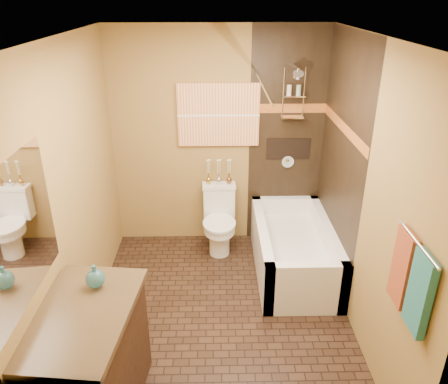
{
  "coord_description": "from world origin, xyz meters",
  "views": [
    {
      "loc": [
        -0.03,
        -3.23,
        2.8
      ],
      "look_at": [
        0.04,
        0.4,
        1.12
      ],
      "focal_mm": 35.0,
      "sensor_mm": 36.0,
      "label": 1
    }
  ],
  "objects_px": {
    "bathtub": "(293,253)",
    "vanity": "(88,365)",
    "sunset_painting": "(218,115)",
    "toilet": "(219,220)"
  },
  "relations": [
    {
      "from": "vanity",
      "to": "toilet",
      "type": "bearing_deg",
      "value": 73.35
    },
    {
      "from": "toilet",
      "to": "vanity",
      "type": "bearing_deg",
      "value": -114.99
    },
    {
      "from": "sunset_painting",
      "to": "bathtub",
      "type": "relative_size",
      "value": 0.6
    },
    {
      "from": "sunset_painting",
      "to": "vanity",
      "type": "height_order",
      "value": "sunset_painting"
    },
    {
      "from": "sunset_painting",
      "to": "bathtub",
      "type": "xyz_separation_m",
      "value": [
        0.8,
        -0.73,
        -1.33
      ]
    },
    {
      "from": "toilet",
      "to": "sunset_painting",
      "type": "bearing_deg",
      "value": 87.79
    },
    {
      "from": "vanity",
      "to": "sunset_painting",
      "type": "bearing_deg",
      "value": 75.51
    },
    {
      "from": "bathtub",
      "to": "vanity",
      "type": "relative_size",
      "value": 1.37
    },
    {
      "from": "bathtub",
      "to": "vanity",
      "type": "distance_m",
      "value": 2.46
    },
    {
      "from": "sunset_painting",
      "to": "toilet",
      "type": "bearing_deg",
      "value": -90.0
    }
  ]
}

